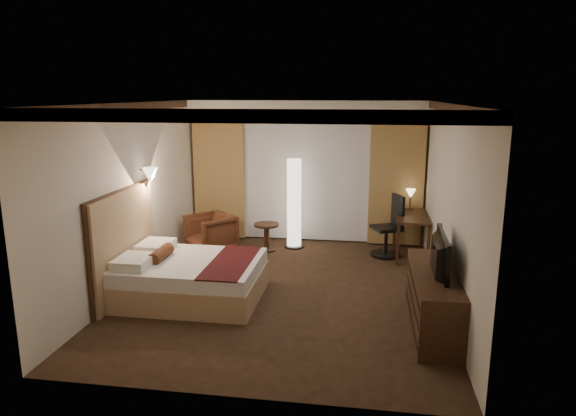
# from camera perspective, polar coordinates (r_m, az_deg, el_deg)

# --- Properties ---
(floor) EXTENTS (4.50, 5.50, 0.01)m
(floor) POSITION_cam_1_polar(r_m,az_deg,el_deg) (7.63, -0.46, -9.11)
(floor) COLOR black
(floor) RESTS_ON ground
(ceiling) EXTENTS (4.50, 5.50, 0.01)m
(ceiling) POSITION_cam_1_polar(r_m,az_deg,el_deg) (7.09, -0.50, 11.60)
(ceiling) COLOR white
(ceiling) RESTS_ON back_wall
(back_wall) EXTENTS (4.50, 0.02, 2.70)m
(back_wall) POSITION_cam_1_polar(r_m,az_deg,el_deg) (9.92, 2.07, 4.07)
(back_wall) COLOR beige
(back_wall) RESTS_ON floor
(left_wall) EXTENTS (0.02, 5.50, 2.70)m
(left_wall) POSITION_cam_1_polar(r_m,az_deg,el_deg) (7.91, -16.79, 1.33)
(left_wall) COLOR beige
(left_wall) RESTS_ON floor
(right_wall) EXTENTS (0.02, 5.50, 2.70)m
(right_wall) POSITION_cam_1_polar(r_m,az_deg,el_deg) (7.24, 17.39, 0.26)
(right_wall) COLOR beige
(right_wall) RESTS_ON floor
(crown_molding) EXTENTS (4.50, 5.50, 0.12)m
(crown_molding) POSITION_cam_1_polar(r_m,az_deg,el_deg) (7.09, -0.50, 11.12)
(crown_molding) COLOR black
(crown_molding) RESTS_ON ceiling
(soffit) EXTENTS (4.50, 0.50, 0.20)m
(soffit) POSITION_cam_1_polar(r_m,az_deg,el_deg) (9.56, 1.95, 11.28)
(soffit) COLOR white
(soffit) RESTS_ON ceiling
(curtain_sheer) EXTENTS (2.48, 0.04, 2.45)m
(curtain_sheer) POSITION_cam_1_polar(r_m,az_deg,el_deg) (9.86, 2.01, 3.43)
(curtain_sheer) COLOR silver
(curtain_sheer) RESTS_ON back_wall
(curtain_left_drape) EXTENTS (1.00, 0.14, 2.45)m
(curtain_left_drape) POSITION_cam_1_polar(r_m,az_deg,el_deg) (10.14, -7.63, 3.58)
(curtain_left_drape) COLOR tan
(curtain_left_drape) RESTS_ON back_wall
(curtain_right_drape) EXTENTS (1.00, 0.14, 2.45)m
(curtain_right_drape) POSITION_cam_1_polar(r_m,az_deg,el_deg) (9.75, 11.95, 3.06)
(curtain_right_drape) COLOR tan
(curtain_right_drape) RESTS_ON back_wall
(wall_sconce) EXTENTS (0.24, 0.24, 0.24)m
(wall_sconce) POSITION_cam_1_polar(r_m,az_deg,el_deg) (8.04, -15.06, 3.57)
(wall_sconce) COLOR white
(wall_sconce) RESTS_ON left_wall
(bed) EXTENTS (1.91, 1.49, 0.56)m
(bed) POSITION_cam_1_polar(r_m,az_deg,el_deg) (7.39, -10.64, -7.76)
(bed) COLOR white
(bed) RESTS_ON floor
(headboard) EXTENTS (0.12, 1.79, 1.50)m
(headboard) POSITION_cam_1_polar(r_m,az_deg,el_deg) (7.61, -17.69, -3.82)
(headboard) COLOR tan
(headboard) RESTS_ON floor
(armchair) EXTENTS (1.01, 1.01, 0.76)m
(armchair) POSITION_cam_1_polar(r_m,az_deg,el_deg) (9.40, -8.58, -2.60)
(armchair) COLOR #472915
(armchair) RESTS_ON floor
(side_table) EXTENTS (0.46, 0.46, 0.51)m
(side_table) POSITION_cam_1_polar(r_m,az_deg,el_deg) (9.41, -2.38, -3.25)
(side_table) COLOR black
(side_table) RESTS_ON floor
(floor_lamp) EXTENTS (0.35, 0.35, 1.68)m
(floor_lamp) POSITION_cam_1_polar(r_m,az_deg,el_deg) (9.46, 0.69, 0.50)
(floor_lamp) COLOR white
(floor_lamp) RESTS_ON floor
(desk) EXTENTS (0.55, 1.16, 0.75)m
(desk) POSITION_cam_1_polar(r_m,az_deg,el_deg) (9.29, 13.46, -3.02)
(desk) COLOR black
(desk) RESTS_ON floor
(desk_lamp) EXTENTS (0.18, 0.18, 0.34)m
(desk_lamp) POSITION_cam_1_polar(r_m,az_deg,el_deg) (9.58, 13.43, 0.81)
(desk_lamp) COLOR #FFD899
(desk_lamp) RESTS_ON desk
(office_chair) EXTENTS (0.70, 0.70, 1.10)m
(office_chair) POSITION_cam_1_polar(r_m,az_deg,el_deg) (9.17, 10.90, -1.96)
(office_chair) COLOR black
(office_chair) RESTS_ON floor
(dresser) EXTENTS (0.50, 1.86, 0.72)m
(dresser) POSITION_cam_1_polar(r_m,az_deg,el_deg) (6.61, 15.82, -9.77)
(dresser) COLOR black
(dresser) RESTS_ON floor
(television) EXTENTS (0.63, 1.06, 0.14)m
(television) POSITION_cam_1_polar(r_m,az_deg,el_deg) (6.39, 15.91, -4.26)
(television) COLOR black
(television) RESTS_ON dresser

